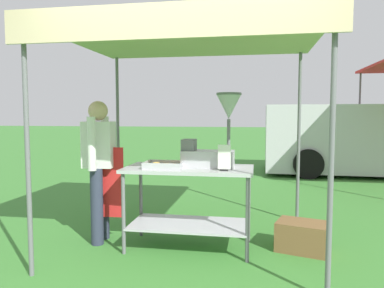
% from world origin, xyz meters
% --- Properties ---
extents(ground_plane, '(70.00, 70.00, 0.00)m').
position_xyz_m(ground_plane, '(0.00, 6.00, 0.00)').
color(ground_plane, '#3D7F33').
extents(stall_canopy, '(2.76, 2.38, 2.33)m').
position_xyz_m(stall_canopy, '(-0.14, 1.19, 2.24)').
color(stall_canopy, slate).
rests_on(stall_canopy, ground).
extents(donut_cart, '(1.38, 0.70, 0.89)m').
position_xyz_m(donut_cart, '(-0.14, 1.09, 0.65)').
color(donut_cart, '#B7B7BC').
rests_on(donut_cart, ground).
extents(donut_tray, '(0.41, 0.30, 0.07)m').
position_xyz_m(donut_tray, '(-0.38, 0.97, 0.92)').
color(donut_tray, '#B7B7BC').
rests_on(donut_tray, donut_cart).
extents(donut_fryer, '(0.63, 0.28, 0.80)m').
position_xyz_m(donut_fryer, '(0.13, 1.14, 1.20)').
color(donut_fryer, '#B7B7BC').
rests_on(donut_fryer, donut_cart).
extents(menu_sign, '(0.13, 0.05, 0.26)m').
position_xyz_m(menu_sign, '(0.26, 0.91, 1.00)').
color(menu_sign, black).
rests_on(menu_sign, donut_cart).
extents(vendor, '(0.46, 0.54, 1.61)m').
position_xyz_m(vendor, '(-1.17, 1.12, 0.90)').
color(vendor, '#2D3347').
rests_on(vendor, ground).
extents(supply_crate, '(0.61, 0.51, 0.31)m').
position_xyz_m(supply_crate, '(1.08, 1.20, 0.16)').
color(supply_crate, brown).
rests_on(supply_crate, ground).
extents(van_silver, '(5.03, 2.17, 1.69)m').
position_xyz_m(van_silver, '(3.34, 6.76, 0.88)').
color(van_silver, '#BCBCC1').
rests_on(van_silver, ground).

